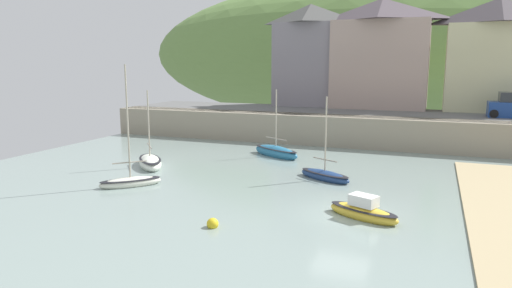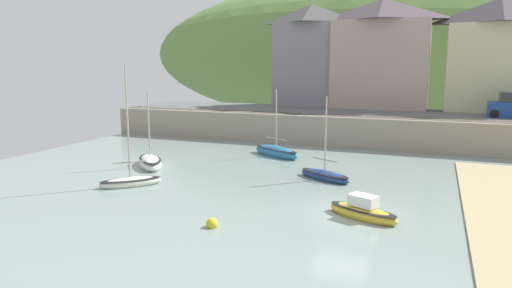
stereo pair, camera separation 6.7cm
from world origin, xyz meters
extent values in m
cube|color=gray|center=(0.00, 0.00, -0.03)|extent=(48.00, 40.00, 0.06)
cube|color=gray|center=(0.00, 17.00, 1.20)|extent=(48.00, 2.40, 2.40)
cube|color=#606060|center=(0.00, 20.70, 2.35)|extent=(48.00, 9.00, 0.10)
ellipsoid|color=#648944|center=(-2.72, 55.20, 8.11)|extent=(80.00, 44.00, 23.17)
cube|color=gray|center=(-8.24, 25.20, 6.40)|extent=(6.54, 4.18, 8.00)
pyramid|color=#4F4F4D|center=(-8.24, 25.20, 11.30)|extent=(6.84, 4.48, 1.82)
cube|color=#A99287|center=(-1.48, 25.20, 6.40)|extent=(8.54, 5.06, 8.00)
pyramid|color=#534950|center=(-1.48, 25.20, 11.41)|extent=(8.84, 5.36, 2.01)
cube|color=beige|center=(8.16, 25.20, 6.15)|extent=(7.95, 4.05, 7.50)
pyramid|color=#4F484D|center=(8.16, 25.20, 10.95)|extent=(8.25, 4.35, 2.10)
ellipsoid|color=silver|center=(-11.53, 0.44, 0.17)|extent=(3.00, 3.04, 0.63)
ellipsoid|color=black|center=(-11.53, 0.44, 0.35)|extent=(2.94, 2.98, 0.12)
cylinder|color=#B2A893|center=(-11.53, 0.44, 3.48)|extent=(0.09, 0.09, 5.99)
cylinder|color=gray|center=(-11.53, 0.44, 1.30)|extent=(1.31, 1.34, 0.07)
ellipsoid|color=teal|center=(-6.85, 10.98, 0.27)|extent=(4.28, 3.09, 0.96)
ellipsoid|color=black|center=(-6.85, 10.98, 0.53)|extent=(4.19, 3.03, 0.12)
cylinder|color=#B2A893|center=(-6.85, 10.98, 2.74)|extent=(0.09, 0.09, 3.99)
cylinder|color=gray|center=(-6.85, 10.98, 1.26)|extent=(1.88, 1.12, 0.07)
ellipsoid|color=white|center=(-13.24, 4.79, 0.25)|extent=(3.46, 3.70, 0.92)
ellipsoid|color=black|center=(-13.24, 4.79, 0.51)|extent=(3.39, 3.63, 0.12)
cylinder|color=#B2A893|center=(-13.24, 4.79, 2.80)|extent=(0.09, 0.09, 4.17)
cylinder|color=gray|center=(-13.24, 4.79, 1.36)|extent=(1.51, 1.73, 0.07)
ellipsoid|color=gold|center=(0.94, -0.29, 0.19)|extent=(3.39, 2.20, 0.70)
ellipsoid|color=black|center=(0.94, -0.29, 0.39)|extent=(3.33, 2.16, 0.12)
cube|color=silver|center=(0.94, -0.29, 0.78)|extent=(1.33, 1.10, 0.46)
ellipsoid|color=navy|center=(-2.09, 5.64, 0.18)|extent=(3.53, 2.52, 0.67)
ellipsoid|color=black|center=(-2.09, 5.64, 0.37)|extent=(3.46, 2.47, 0.12)
cylinder|color=#B2A893|center=(-2.09, 5.64, 2.62)|extent=(0.09, 0.09, 4.20)
cylinder|color=gray|center=(-2.09, 5.64, 1.15)|extent=(1.57, 0.87, 0.07)
cylinder|color=black|center=(7.80, 21.50, 2.72)|extent=(0.64, 0.22, 0.64)
cylinder|color=black|center=(7.80, 19.90, 2.72)|extent=(0.64, 0.22, 0.64)
sphere|color=yellow|center=(-4.54, -3.65, 0.14)|extent=(0.48, 0.48, 0.48)
camera|label=1|loc=(3.49, -19.41, 6.50)|focal=32.13mm
camera|label=2|loc=(3.55, -19.39, 6.50)|focal=32.13mm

